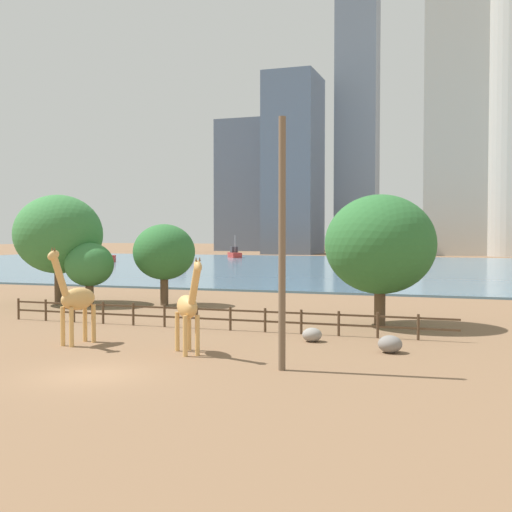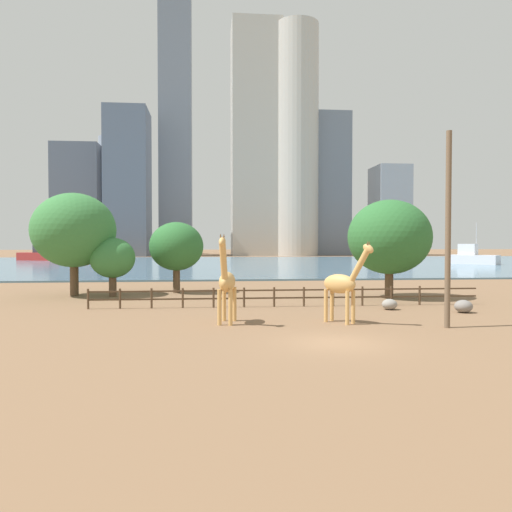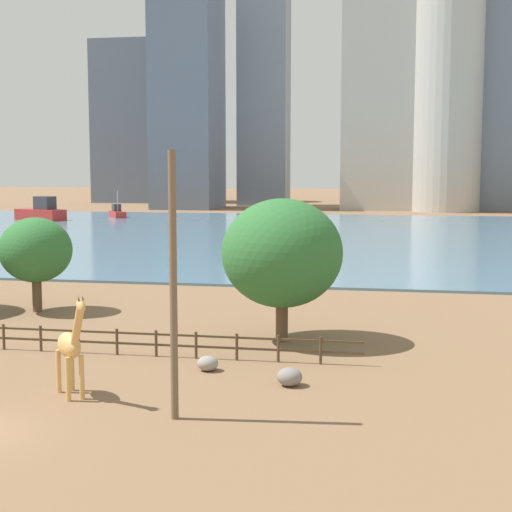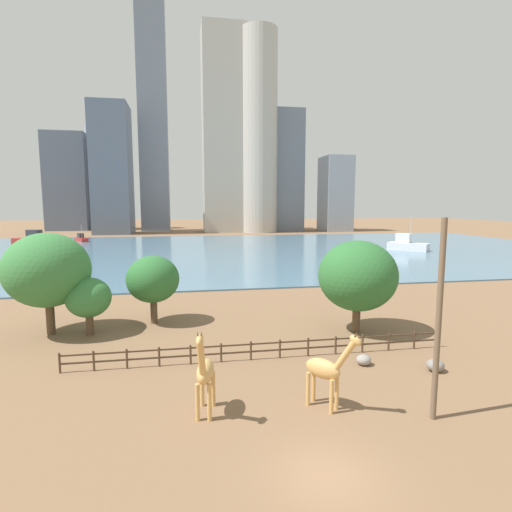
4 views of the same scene
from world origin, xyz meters
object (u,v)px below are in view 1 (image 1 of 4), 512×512
(giraffe_tall, at_px, (76,299))
(tree_center_broad, at_px, (58,234))
(tree_left_small, at_px, (164,252))
(boat_ferry, at_px, (174,252))
(boulder_by_pole, at_px, (390,344))
(giraffe_companion, at_px, (188,307))
(tree_right_tall, at_px, (380,244))
(tree_left_large, at_px, (89,265))
(boat_tug, at_px, (97,257))
(boat_barge, at_px, (235,254))
(boulder_near_fence, at_px, (312,335))
(utility_pole, at_px, (282,244))

(giraffe_tall, relative_size, tree_center_broad, 0.57)
(tree_left_small, height_order, boat_ferry, tree_left_small)
(boulder_by_pole, distance_m, boat_ferry, 103.47)
(giraffe_companion, height_order, tree_center_broad, tree_center_broad)
(boulder_by_pole, distance_m, tree_right_tall, 9.46)
(tree_left_large, relative_size, tree_right_tall, 0.62)
(boulder_by_pole, relative_size, boat_tug, 0.17)
(tree_left_large, relative_size, boat_ferry, 0.49)
(tree_left_small, relative_size, boat_barge, 1.12)
(tree_right_tall, xyz_separation_m, boat_tug, (-58.18, 61.65, -3.59))
(tree_left_large, bearing_deg, tree_left_small, 25.94)
(giraffe_tall, distance_m, tree_right_tall, 17.12)
(tree_left_large, distance_m, boat_ferry, 82.93)
(tree_left_large, height_order, tree_right_tall, tree_right_tall)
(tree_left_large, bearing_deg, tree_center_broad, 167.31)
(boulder_near_fence, xyz_separation_m, boat_barge, (-39.97, 95.35, 0.64))
(boulder_by_pole, xyz_separation_m, tree_left_large, (-22.98, 11.40, 2.63))
(giraffe_companion, xyz_separation_m, tree_left_large, (-14.58, 14.55, 0.94))
(tree_left_large, xyz_separation_m, tree_left_small, (4.85, 2.36, 0.89))
(tree_center_broad, distance_m, tree_right_tall, 24.83)
(giraffe_tall, bearing_deg, utility_pole, 89.41)
(tree_center_broad, xyz_separation_m, boat_barge, (-17.85, 84.98, -4.25))
(giraffe_companion, distance_m, tree_left_large, 20.62)
(utility_pole, height_order, tree_left_small, utility_pole)
(boat_barge, bearing_deg, tree_left_large, -20.54)
(boulder_near_fence, height_order, boat_barge, boat_barge)
(tree_left_small, xyz_separation_m, boat_ferry, (-35.70, 74.60, -2.39))
(utility_pole, xyz_separation_m, tree_center_broad, (-22.57, 17.13, 0.33))
(boulder_by_pole, height_order, tree_left_large, tree_left_large)
(tree_left_small, bearing_deg, tree_left_large, -154.06)
(boat_tug, xyz_separation_m, boat_barge, (15.81, 27.16, -0.11))
(giraffe_tall, xyz_separation_m, tree_right_tall, (12.89, 10.98, 2.48))
(giraffe_companion, height_order, boat_tug, boat_tug)
(utility_pole, distance_m, tree_center_broad, 28.34)
(tree_left_large, height_order, tree_center_broad, tree_center_broad)
(tree_center_broad, bearing_deg, boulder_by_pole, -24.86)
(giraffe_companion, distance_m, tree_left_small, 19.60)
(giraffe_companion, distance_m, tree_right_tall, 13.55)
(giraffe_companion, relative_size, tree_left_small, 0.73)
(giraffe_tall, bearing_deg, boat_ferry, -145.22)
(utility_pole, distance_m, tree_left_small, 23.81)
(boulder_near_fence, distance_m, tree_right_tall, 8.21)
(boulder_by_pole, bearing_deg, utility_pole, -125.14)
(boulder_by_pole, bearing_deg, tree_left_large, 153.62)
(utility_pole, bearing_deg, tree_left_large, 139.80)
(utility_pole, bearing_deg, tree_right_tall, 81.66)
(tree_left_large, distance_m, boat_tug, 69.16)
(giraffe_tall, bearing_deg, boulder_near_fence, 124.34)
(boat_ferry, relative_size, boat_tug, 1.51)
(utility_pole, height_order, boat_barge, utility_pole)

